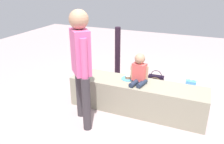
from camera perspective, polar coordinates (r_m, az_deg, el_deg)
name	(u,v)px	position (r m, az deg, el deg)	size (l,w,h in m)	color
ground_plane	(136,110)	(3.86, 6.01, -9.55)	(12.00, 12.00, 0.00)	#AA9494
concrete_ledge	(136,97)	(3.74, 6.17, -6.24)	(2.20, 0.51, 0.51)	gray
child_seated	(139,71)	(3.53, 6.93, 0.38)	(0.28, 0.34, 0.48)	#232E44
adult_standing	(81,59)	(3.13, -7.89, 3.24)	(0.39, 0.39, 1.70)	#373136
cake_plate	(128,78)	(3.73, 4.12, -1.47)	(0.22, 0.22, 0.07)	#4CA5D8
gift_bag	(190,87)	(4.59, 19.27, -3.52)	(0.19, 0.11, 0.29)	#4C99E0
railing_post	(117,64)	(4.55, 1.40, 2.14)	(0.36, 0.36, 1.20)	black
water_bottle_near_gift	(180,100)	(4.08, 16.93, -6.91)	(0.08, 0.08, 0.23)	silver
party_cup_red	(150,97)	(4.19, 9.74, -6.29)	(0.09, 0.09, 0.09)	red
cake_box_white	(133,75)	(5.01, 5.38, -0.82)	(0.33, 0.27, 0.13)	white
handbag_black_leather	(156,80)	(4.77, 11.08, -1.89)	(0.31, 0.11, 0.31)	black
handbag_brown_canvas	(155,88)	(4.41, 10.78, -3.91)	(0.34, 0.10, 0.32)	brown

